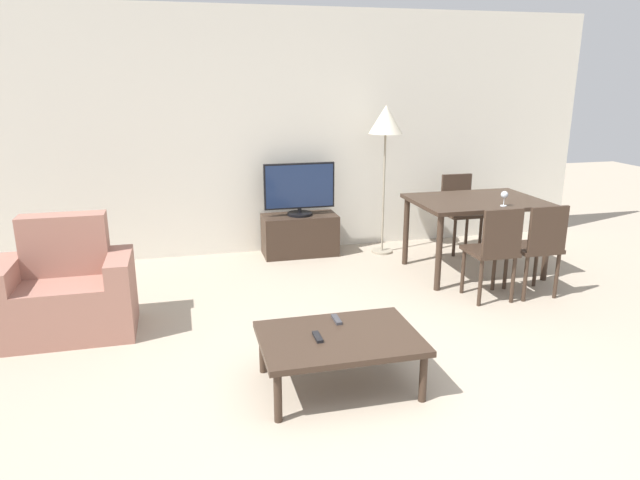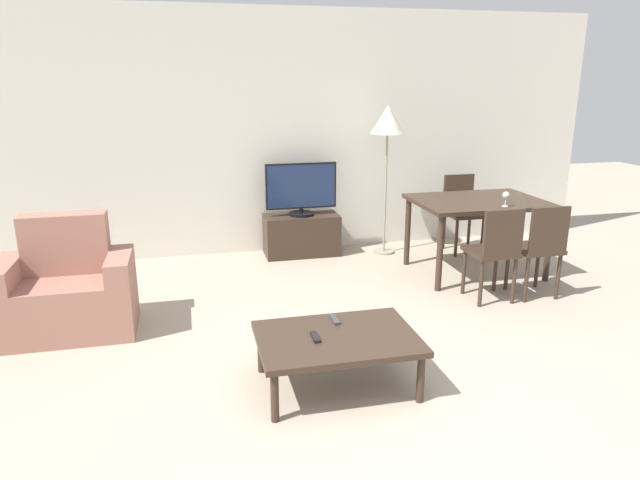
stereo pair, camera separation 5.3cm
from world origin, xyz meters
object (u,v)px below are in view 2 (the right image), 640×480
at_px(dining_chair_near, 495,249).
at_px(remote_secondary, 315,337).
at_px(armchair, 67,292).
at_px(dining_chair_near_right, 540,245).
at_px(dining_table, 478,208).
at_px(dining_chair_far, 462,208).
at_px(floor_lamp, 388,125).
at_px(remote_primary, 335,320).
at_px(wine_glass_left, 506,196).
at_px(tv_stand, 302,235).
at_px(coffee_table, 337,341).
at_px(tv, 301,189).

relative_size(dining_chair_near, remote_secondary, 5.87).
distance_m(armchair, dining_chair_near_right, 4.07).
xyz_separation_m(armchair, dining_table, (3.83, 0.57, 0.35)).
distance_m(dining_chair_far, floor_lamp, 1.32).
xyz_separation_m(remote_primary, remote_secondary, (-0.19, -0.23, 0.00)).
height_order(remote_primary, remote_secondary, same).
distance_m(dining_table, dining_chair_near, 0.82).
bearing_deg(remote_primary, floor_lamp, 63.58).
relative_size(remote_primary, wine_glass_left, 1.03).
height_order(tv_stand, coffee_table, tv_stand).
xyz_separation_m(tv_stand, tv, (0.00, -0.00, 0.53)).
height_order(coffee_table, dining_chair_near, dining_chair_near).
xyz_separation_m(floor_lamp, remote_primary, (-1.25, -2.52, -1.09)).
relative_size(coffee_table, dining_chair_near, 1.17).
xyz_separation_m(dining_table, remote_secondary, (-2.12, -1.88, -0.31)).
distance_m(tv, dining_chair_near_right, 2.58).
height_order(coffee_table, wine_glass_left, wine_glass_left).
bearing_deg(coffee_table, armchair, 144.99).
xyz_separation_m(dining_table, dining_chair_far, (0.22, 0.77, -0.18)).
bearing_deg(tv_stand, wine_glass_left, -38.78).
relative_size(floor_lamp, remote_primary, 11.17).
height_order(armchair, tv, tv).
distance_m(tv_stand, floor_lamp, 1.56).
bearing_deg(dining_chair_near, dining_table, 73.74).
distance_m(tv_stand, dining_table, 1.97).
bearing_deg(remote_secondary, dining_chair_near, 30.30).
bearing_deg(wine_glass_left, dining_table, 104.62).
bearing_deg(dining_table, remote_primary, -139.53).
distance_m(dining_table, dining_chair_near_right, 0.82).
relative_size(armchair, tv, 1.27).
bearing_deg(tv, dining_chair_far, -7.78).
bearing_deg(coffee_table, tv_stand, 83.06).
xyz_separation_m(dining_chair_near, remote_primary, (-1.70, -0.88, -0.13)).
height_order(tv_stand, dining_table, dining_table).
relative_size(tv_stand, dining_table, 0.66).
bearing_deg(dining_chair_far, dining_chair_near, -106.26).
distance_m(tv_stand, remote_primary, 2.69).
relative_size(armchair, dining_chair_near_right, 1.15).
xyz_separation_m(dining_table, remote_primary, (-1.93, -1.65, -0.31)).
height_order(dining_chair_near, remote_primary, dining_chair_near).
xyz_separation_m(coffee_table, dining_chair_near, (1.75, 1.10, 0.18)).
relative_size(dining_chair_near_right, remote_primary, 5.87).
relative_size(armchair, coffee_table, 0.98).
height_order(armchair, dining_chair_near, armchair).
height_order(coffee_table, dining_chair_far, dining_chair_far).
height_order(dining_chair_far, dining_chair_near_right, same).
relative_size(coffee_table, dining_table, 0.80).
bearing_deg(armchair, dining_chair_far, 18.26).
bearing_deg(dining_chair_near_right, coffee_table, -153.36).
relative_size(armchair, floor_lamp, 0.61).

